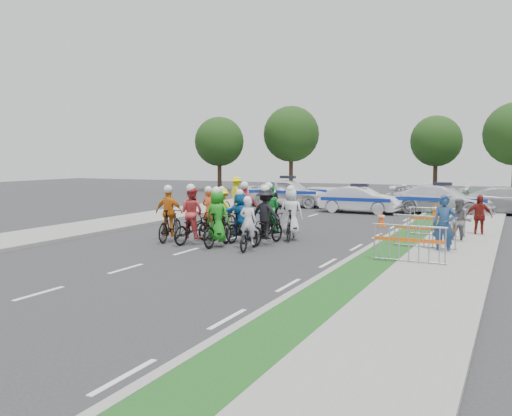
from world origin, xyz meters
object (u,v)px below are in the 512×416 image
at_px(police_car_1, 359,200).
at_px(parked_bike, 219,203).
at_px(tree_3, 291,134).
at_px(rider_8, 269,216).
at_px(barrier_2, 437,223).
at_px(cone_1, 435,211).
at_px(rider_9, 245,214).
at_px(marshal_hiviz, 237,193).
at_px(spectator_0, 444,225).
at_px(rider_11, 273,214).
at_px(police_car_2, 442,200).
at_px(barrier_1, 424,233).
at_px(tree_0, 219,142).
at_px(rider_4, 266,221).
at_px(cone_0, 381,219).
at_px(rider_1, 218,223).
at_px(tree_4, 436,141).
at_px(spectator_2, 479,216).
at_px(rider_2, 192,221).
at_px(rider_10, 223,214).
at_px(rider_6, 210,220).
at_px(police_car_0, 288,193).
at_px(rider_0, 249,232).
at_px(barrier_0, 409,246).
at_px(rider_7, 291,219).
at_px(rider_3, 170,220).
at_px(rider_5, 241,220).
at_px(spectator_1, 460,222).

xyz_separation_m(police_car_1, parked_bike, (-7.29, -1.96, -0.26)).
bearing_deg(tree_3, rider_8, -70.24).
xyz_separation_m(barrier_2, cone_1, (-1.00, 7.24, -0.22)).
height_order(rider_9, tree_3, tree_3).
xyz_separation_m(rider_8, marshal_hiviz, (-5.93, 9.07, 0.17)).
xyz_separation_m(spectator_0, tree_3, (-16.34, 29.29, 3.98)).
relative_size(rider_11, marshal_hiviz, 0.94).
height_order(rider_8, police_car_2, rider_8).
relative_size(rider_8, rider_11, 1.19).
xyz_separation_m(barrier_1, cone_1, (-1.00, 10.22, -0.22)).
xyz_separation_m(spectator_0, tree_0, (-21.34, 25.29, 3.28)).
bearing_deg(parked_bike, rider_4, -127.57).
bearing_deg(rider_4, cone_0, -102.61).
bearing_deg(rider_8, rider_1, 70.90).
bearing_deg(tree_4, parked_bike, -111.43).
distance_m(spectator_2, barrier_2, 1.63).
xyz_separation_m(rider_1, rider_11, (0.34, 3.84, -0.04)).
relative_size(rider_2, rider_8, 1.01).
bearing_deg(barrier_2, rider_8, -162.09).
distance_m(rider_10, cone_0, 6.73).
bearing_deg(barrier_2, rider_6, -158.19).
bearing_deg(rider_1, rider_9, -81.60).
bearing_deg(police_car_0, police_car_1, -113.25).
xyz_separation_m(rider_8, tree_3, (-9.94, 27.67, 4.15)).
xyz_separation_m(rider_0, barrier_0, (5.07, -0.61, -0.01)).
bearing_deg(tree_0, police_car_0, -47.19).
bearing_deg(rider_1, rider_4, -137.25).
bearing_deg(rider_1, tree_0, -61.71).
distance_m(rider_6, rider_7, 3.04).
bearing_deg(rider_1, barrier_2, -142.13).
distance_m(rider_7, cone_1, 10.40).
height_order(rider_3, tree_3, tree_3).
bearing_deg(police_car_2, rider_10, 155.50).
xyz_separation_m(police_car_0, police_car_1, (4.79, -1.89, -0.14)).
xyz_separation_m(cone_0, tree_4, (-1.13, 25.22, 3.85)).
relative_size(rider_5, tree_0, 0.29).
distance_m(rider_8, rider_11, 0.82).
height_order(rider_8, tree_3, tree_3).
bearing_deg(rider_5, police_car_2, -103.39).
height_order(rider_7, rider_9, rider_9).
xyz_separation_m(rider_11, tree_4, (2.24, 28.88, 3.46)).
relative_size(spectator_2, marshal_hiviz, 0.86).
xyz_separation_m(police_car_2, spectator_1, (1.78, -10.31, 0.04)).
bearing_deg(barrier_1, barrier_2, 90.00).
bearing_deg(spectator_0, police_car_1, 116.02).
bearing_deg(cone_1, rider_7, -110.50).
height_order(barrier_2, cone_0, barrier_2).
distance_m(spectator_2, tree_3, 30.48).
bearing_deg(marshal_hiviz, rider_9, 157.65).
height_order(spectator_2, parked_bike, spectator_2).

